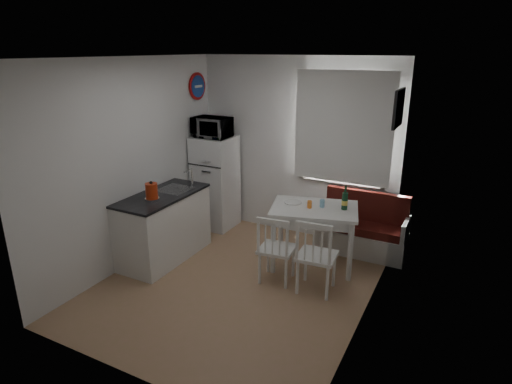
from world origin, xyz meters
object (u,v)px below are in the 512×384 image
(fridge, at_px, (215,182))
(chair_left, at_px, (274,243))
(dining_table, at_px, (314,214))
(kettle, at_px, (152,191))
(bench, at_px, (362,233))
(kitchen_counter, at_px, (164,226))
(wine_bottle, at_px, (345,198))
(chair_right, at_px, (314,249))
(microwave, at_px, (212,127))

(fridge, bearing_deg, chair_left, -37.52)
(dining_table, height_order, kettle, kettle)
(bench, relative_size, fridge, 0.83)
(kitchen_counter, distance_m, fridge, 1.27)
(fridge, relative_size, wine_bottle, 4.67)
(kettle, height_order, wine_bottle, kettle)
(fridge, relative_size, kettle, 5.97)
(chair_right, xyz_separation_m, microwave, (-2.06, 1.15, 1.02))
(bench, distance_m, dining_table, 0.91)
(wine_bottle, bearing_deg, kitchen_counter, -159.73)
(kitchen_counter, relative_size, wine_bottle, 4.31)
(kitchen_counter, distance_m, wine_bottle, 2.38)
(kitchen_counter, relative_size, chair_left, 2.85)
(bench, bearing_deg, chair_right, -99.95)
(wine_bottle, bearing_deg, kettle, -153.78)
(kitchen_counter, relative_size, dining_table, 1.08)
(dining_table, height_order, microwave, microwave)
(dining_table, distance_m, chair_right, 0.72)
(kitchen_counter, height_order, chair_right, kitchen_counter)
(chair_right, height_order, microwave, microwave)
(fridge, bearing_deg, bench, 2.69)
(kitchen_counter, relative_size, chair_right, 2.70)
(chair_left, xyz_separation_m, fridge, (-1.56, 1.20, 0.18))
(dining_table, height_order, chair_right, chair_right)
(kitchen_counter, bearing_deg, kettle, -78.54)
(chair_right, height_order, kettle, kettle)
(chair_left, height_order, microwave, microwave)
(bench, relative_size, wine_bottle, 3.86)
(chair_left, height_order, kettle, kettle)
(bench, xyz_separation_m, dining_table, (-0.48, -0.65, 0.43))
(kettle, bearing_deg, wine_bottle, 26.22)
(bench, bearing_deg, microwave, -176.07)
(bench, height_order, kettle, kettle)
(kitchen_counter, bearing_deg, fridge, 89.10)
(kitchen_counter, height_order, chair_left, kitchen_counter)
(chair_left, distance_m, fridge, 1.98)
(bench, height_order, dining_table, bench)
(kitchen_counter, xyz_separation_m, microwave, (0.02, 1.19, 1.12))
(chair_right, bearing_deg, fridge, 145.33)
(kitchen_counter, distance_m, chair_left, 1.58)
(wine_bottle, bearing_deg, chair_right, -97.46)
(chair_left, height_order, wine_bottle, wine_bottle)
(chair_left, distance_m, microwave, 2.20)
(wine_bottle, bearing_deg, microwave, 169.78)
(kitchen_counter, distance_m, kettle, 0.62)
(kettle, bearing_deg, bench, 35.23)
(chair_left, bearing_deg, bench, 54.46)
(bench, height_order, chair_right, chair_right)
(bench, bearing_deg, chair_left, -119.21)
(bench, xyz_separation_m, wine_bottle, (-0.13, -0.55, 0.67))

